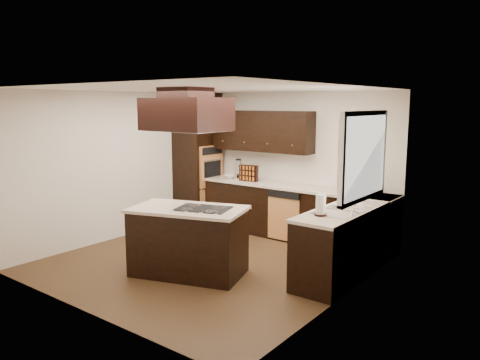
# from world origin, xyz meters

# --- Properties ---
(floor) EXTENTS (4.20, 4.20, 0.02)m
(floor) POSITION_xyz_m (0.00, 0.00, -0.01)
(floor) COLOR brown
(floor) RESTS_ON ground
(ceiling) EXTENTS (4.20, 4.20, 0.02)m
(ceiling) POSITION_xyz_m (0.00, 0.00, 2.51)
(ceiling) COLOR white
(ceiling) RESTS_ON ground
(wall_back) EXTENTS (4.20, 0.02, 2.50)m
(wall_back) POSITION_xyz_m (0.00, 2.11, 1.25)
(wall_back) COLOR beige
(wall_back) RESTS_ON ground
(wall_front) EXTENTS (4.20, 0.02, 2.50)m
(wall_front) POSITION_xyz_m (0.00, -2.11, 1.25)
(wall_front) COLOR beige
(wall_front) RESTS_ON ground
(wall_left) EXTENTS (0.02, 4.20, 2.50)m
(wall_left) POSITION_xyz_m (-2.11, 0.00, 1.25)
(wall_left) COLOR beige
(wall_left) RESTS_ON ground
(wall_right) EXTENTS (0.02, 4.20, 2.50)m
(wall_right) POSITION_xyz_m (2.11, 0.00, 1.25)
(wall_right) COLOR beige
(wall_right) RESTS_ON ground
(oven_column) EXTENTS (0.65, 0.75, 2.12)m
(oven_column) POSITION_xyz_m (-1.78, 1.71, 1.06)
(oven_column) COLOR black
(oven_column) RESTS_ON floor
(wall_oven_face) EXTENTS (0.05, 0.62, 0.78)m
(wall_oven_face) POSITION_xyz_m (-1.43, 1.71, 1.12)
(wall_oven_face) COLOR #D78B4B
(wall_oven_face) RESTS_ON oven_column
(base_cabinets_back) EXTENTS (2.93, 0.60, 0.88)m
(base_cabinets_back) POSITION_xyz_m (0.03, 1.80, 0.44)
(base_cabinets_back) COLOR black
(base_cabinets_back) RESTS_ON floor
(base_cabinets_right) EXTENTS (0.60, 2.40, 0.88)m
(base_cabinets_right) POSITION_xyz_m (1.80, 0.90, 0.44)
(base_cabinets_right) COLOR black
(base_cabinets_right) RESTS_ON floor
(countertop_back) EXTENTS (2.93, 0.63, 0.04)m
(countertop_back) POSITION_xyz_m (0.03, 1.79, 0.90)
(countertop_back) COLOR beige
(countertop_back) RESTS_ON base_cabinets_back
(countertop_right) EXTENTS (0.63, 2.40, 0.04)m
(countertop_right) POSITION_xyz_m (1.79, 0.90, 0.90)
(countertop_right) COLOR beige
(countertop_right) RESTS_ON base_cabinets_right
(upper_cabinets) EXTENTS (2.00, 0.34, 0.72)m
(upper_cabinets) POSITION_xyz_m (-0.43, 1.93, 1.81)
(upper_cabinets) COLOR black
(upper_cabinets) RESTS_ON wall_back
(dishwasher_front) EXTENTS (0.60, 0.05, 0.72)m
(dishwasher_front) POSITION_xyz_m (0.33, 1.50, 0.40)
(dishwasher_front) COLOR #D78B4B
(dishwasher_front) RESTS_ON floor
(window_frame) EXTENTS (0.06, 1.32, 1.12)m
(window_frame) POSITION_xyz_m (2.07, 0.55, 1.65)
(window_frame) COLOR silver
(window_frame) RESTS_ON wall_right
(window_pane) EXTENTS (0.00, 1.20, 1.00)m
(window_pane) POSITION_xyz_m (2.10, 0.55, 1.65)
(window_pane) COLOR white
(window_pane) RESTS_ON wall_right
(curtain_left) EXTENTS (0.02, 0.34, 0.90)m
(curtain_left) POSITION_xyz_m (2.01, 0.13, 1.70)
(curtain_left) COLOR #F8DFC3
(curtain_left) RESTS_ON wall_right
(curtain_right) EXTENTS (0.02, 0.34, 0.90)m
(curtain_right) POSITION_xyz_m (2.01, 0.97, 1.70)
(curtain_right) COLOR #F8DFC3
(curtain_right) RESTS_ON wall_right
(sink_rim) EXTENTS (0.52, 0.84, 0.01)m
(sink_rim) POSITION_xyz_m (1.80, 0.55, 0.92)
(sink_rim) COLOR silver
(sink_rim) RESTS_ON countertop_right
(island) EXTENTS (1.64, 1.22, 0.88)m
(island) POSITION_xyz_m (0.09, -0.53, 0.44)
(island) COLOR black
(island) RESTS_ON floor
(island_top) EXTENTS (1.70, 1.28, 0.04)m
(island_top) POSITION_xyz_m (0.09, -0.53, 0.90)
(island_top) COLOR beige
(island_top) RESTS_ON island
(cooktop) EXTENTS (0.80, 0.65, 0.01)m
(cooktop) POSITION_xyz_m (0.30, -0.46, 0.93)
(cooktop) COLOR black
(cooktop) RESTS_ON island_top
(range_hood) EXTENTS (1.05, 0.72, 0.42)m
(range_hood) POSITION_xyz_m (0.10, -0.55, 2.16)
(range_hood) COLOR black
(range_hood) RESTS_ON ceiling
(hood_duct) EXTENTS (0.55, 0.50, 0.13)m
(hood_duct) POSITION_xyz_m (0.10, -0.55, 2.44)
(hood_duct) COLOR black
(hood_duct) RESTS_ON ceiling
(blender_base) EXTENTS (0.15, 0.15, 0.10)m
(blender_base) POSITION_xyz_m (-0.80, 1.73, 0.97)
(blender_base) COLOR silver
(blender_base) RESTS_ON countertop_back
(blender_pitcher) EXTENTS (0.13, 0.13, 0.26)m
(blender_pitcher) POSITION_xyz_m (-0.80, 1.73, 1.15)
(blender_pitcher) COLOR silver
(blender_pitcher) RESTS_ON blender_base
(spice_rack) EXTENTS (0.36, 0.15, 0.29)m
(spice_rack) POSITION_xyz_m (-0.56, 1.72, 1.07)
(spice_rack) COLOR black
(spice_rack) RESTS_ON countertop_back
(mixing_bowl) EXTENTS (0.32, 0.32, 0.07)m
(mixing_bowl) POSITION_xyz_m (-1.00, 1.77, 0.95)
(mixing_bowl) COLOR silver
(mixing_bowl) RESTS_ON countertop_back
(soap_bottle) EXTENTS (0.11, 0.11, 0.21)m
(soap_bottle) POSITION_xyz_m (1.80, 1.20, 1.02)
(soap_bottle) COLOR silver
(soap_bottle) RESTS_ON countertop_right
(paper_towel) EXTENTS (0.14, 0.14, 0.27)m
(paper_towel) POSITION_xyz_m (1.71, 0.14, 1.05)
(paper_towel) COLOR silver
(paper_towel) RESTS_ON countertop_right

